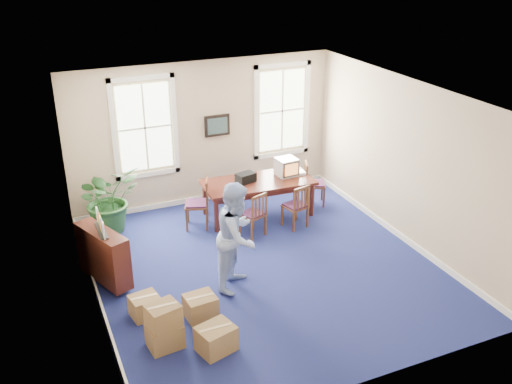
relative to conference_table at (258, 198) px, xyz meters
name	(u,v)px	position (x,y,z in m)	size (l,w,h in m)	color
floor	(264,267)	(-0.78, -2.03, -0.40)	(6.50, 6.50, 0.00)	navy
ceiling	(265,97)	(-0.78, -2.03, 2.80)	(6.50, 6.50, 0.00)	white
wall_back	(204,133)	(-0.78, 1.22, 1.20)	(6.50, 6.50, 0.00)	tan
wall_front	(372,283)	(-0.78, -5.28, 1.20)	(6.50, 6.50, 0.00)	tan
wall_left	(87,219)	(-3.78, -2.03, 1.20)	(6.50, 6.50, 0.00)	tan
wall_right	(407,162)	(2.22, -2.03, 1.20)	(6.50, 6.50, 0.00)	tan
baseboard_back	(207,197)	(-0.78, 1.19, -0.34)	(6.00, 0.04, 0.12)	white
baseboard_left	(100,302)	(-3.75, -2.03, -0.34)	(0.04, 6.50, 0.12)	white
baseboard_right	(397,233)	(2.19, -2.03, -0.34)	(0.04, 6.50, 0.12)	white
window_left	(145,128)	(-2.08, 1.20, 1.50)	(1.40, 0.12, 2.20)	white
window_right	(282,111)	(1.12, 1.20, 1.50)	(1.40, 0.12, 2.20)	white
wall_picture	(217,126)	(-0.48, 1.17, 1.35)	(0.58, 0.06, 0.48)	black
conference_table	(258,198)	(0.00, 0.00, 0.00)	(2.35, 1.07, 0.80)	#451B13
crt_tv	(287,167)	(0.69, 0.05, 0.59)	(0.42, 0.46, 0.38)	#B7B7BC
game_console	(301,172)	(1.02, 0.00, 0.43)	(0.18, 0.22, 0.06)	white
equipment_bag	(246,178)	(-0.27, 0.05, 0.50)	(0.40, 0.26, 0.20)	black
chair_near_left	(252,214)	(-0.48, -0.80, 0.08)	(0.43, 0.43, 0.96)	brown
chair_near_right	(295,205)	(0.48, -0.80, 0.08)	(0.43, 0.43, 0.96)	brown
chair_end_left	(197,204)	(-1.39, 0.00, 0.13)	(0.47, 0.47, 1.06)	brown
chair_end_right	(315,184)	(1.39, 0.00, 0.10)	(0.45, 0.45, 1.00)	brown
man	(237,236)	(-1.42, -2.35, 0.56)	(0.94, 0.72, 1.92)	#96B0E6
credenza	(104,259)	(-3.53, -1.38, 0.07)	(0.34, 1.20, 0.95)	#451B13
brochure_rack	(101,226)	(-3.51, -1.38, 0.71)	(0.13, 0.74, 0.33)	#99999E
potted_plant	(109,199)	(-3.06, 0.59, 0.30)	(1.25, 1.09, 1.40)	#1C471E
cardboard_boxes	(175,318)	(-2.84, -3.37, -0.02)	(1.33, 1.33, 0.76)	#967448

